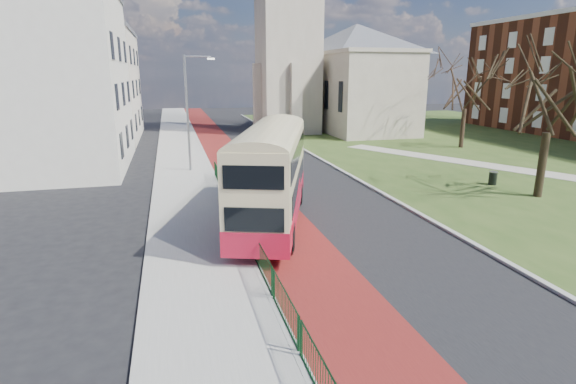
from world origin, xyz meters
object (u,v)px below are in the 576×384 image
object	(u,v)px
winter_tree_far	(468,78)
litter_bin	(493,178)
bus	(272,171)
winter_tree_near	(555,79)
streetlamp	(189,107)

from	to	relation	value
winter_tree_far	litter_bin	bearing A→B (deg)	-118.05
winter_tree_far	litter_bin	world-z (taller)	winter_tree_far
bus	winter_tree_far	xyz separation A→B (m)	(22.47, 17.39, 3.94)
bus	winter_tree_far	bearing A→B (deg)	56.88
bus	winter_tree_near	distance (m)	16.36
bus	litter_bin	xyz separation A→B (m)	(15.25, 3.85, -2.09)
streetlamp	bus	distance (m)	13.32
winter_tree_far	litter_bin	size ratio (longest dim) A/B	10.95
winter_tree_far	bus	bearing A→B (deg)	-142.25
streetlamp	winter_tree_far	bearing A→B (deg)	10.20
bus	winter_tree_near	size ratio (longest dim) A/B	1.16
winter_tree_near	winter_tree_far	world-z (taller)	winter_tree_near
litter_bin	winter_tree_near	bearing A→B (deg)	-79.28
litter_bin	winter_tree_far	bearing A→B (deg)	61.95
litter_bin	streetlamp	bearing A→B (deg)	153.86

